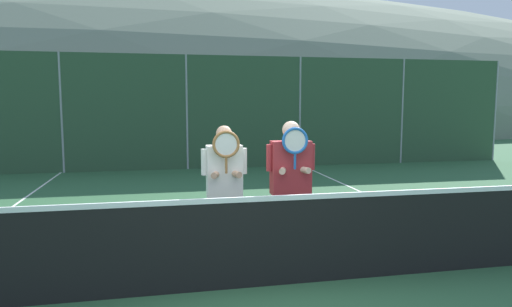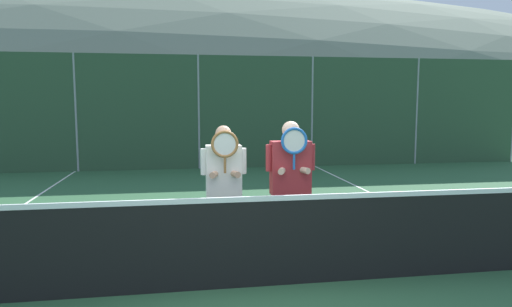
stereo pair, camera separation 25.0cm
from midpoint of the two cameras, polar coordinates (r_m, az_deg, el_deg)
ground_plane at (r=5.13m, az=-3.89°, el=-16.48°), size 120.00×120.00×0.00m
hill_distant at (r=58.78m, az=-11.17°, el=4.36°), size 139.62×77.56×27.15m
clubhouse_building at (r=22.18m, az=-11.48°, el=5.37°), size 17.42×5.50×3.23m
fence_back at (r=13.75m, az=-9.15°, el=5.09°), size 21.06×0.06×3.39m
tennis_net at (r=4.95m, az=-3.93°, el=-10.98°), size 9.66×0.09×1.10m
court_line_right_sideline at (r=8.99m, az=16.71°, el=-6.65°), size 0.05×16.00×0.01m
player_leftmost at (r=5.62m, az=-5.24°, el=-3.68°), size 0.56×0.34×1.71m
player_center_left at (r=5.71m, az=3.13°, el=-2.97°), size 0.63×0.34×1.76m
car_left_of_center at (r=16.31m, az=-14.94°, el=2.52°), size 4.25×2.05×1.87m
car_center at (r=16.46m, az=1.21°, el=2.52°), size 4.01×2.05×1.70m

